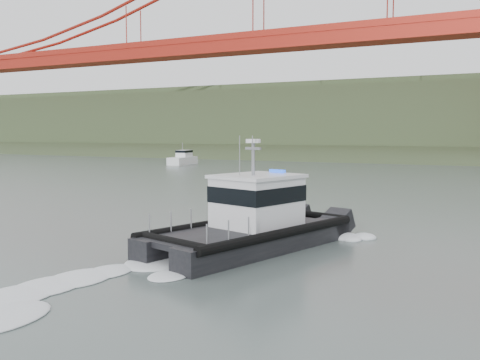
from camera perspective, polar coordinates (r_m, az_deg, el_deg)
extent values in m
plane|color=#46534E|center=(25.63, -7.96, -6.75)|extent=(400.00, 400.00, 0.00)
cube|color=#3A4F2D|center=(113.61, 19.56, 2.12)|extent=(500.00, 44.72, 16.25)
cube|color=#3A4F2D|center=(141.31, 21.09, 5.02)|extent=(500.00, 70.00, 18.00)
cube|color=#3A4F2D|center=(166.30, 22.02, 6.67)|extent=(500.00, 60.00, 16.00)
cube|color=maroon|center=(98.10, 18.64, 14.63)|extent=(260.00, 6.00, 2.20)
cube|color=black|center=(25.13, -1.11, -6.00)|extent=(4.14, 10.47, 1.15)
cube|color=black|center=(23.44, 3.46, -6.82)|extent=(4.14, 10.47, 1.15)
cube|color=black|center=(23.83, 0.32, -5.48)|extent=(6.23, 9.81, 0.24)
cube|color=silver|center=(24.35, 1.85, -2.36)|extent=(3.73, 4.12, 2.20)
cube|color=black|center=(24.30, 1.86, -1.43)|extent=(3.80, 4.19, 0.72)
cube|color=silver|center=(24.22, 1.86, 0.41)|extent=(3.96, 4.35, 0.15)
cylinder|color=gray|center=(23.96, 1.41, 2.24)|extent=(0.15, 0.15, 1.73)
cylinder|color=white|center=(23.93, 1.42, 4.19)|extent=(0.67, 0.67, 0.17)
cube|color=white|center=(89.07, -6.14, 2.02)|extent=(2.89, 6.98, 1.36)
cube|color=white|center=(89.51, -5.98, 2.76)|extent=(2.06, 2.88, 1.36)
cube|color=black|center=(89.50, -5.98, 3.05)|extent=(2.12, 2.94, 0.40)
cylinder|color=gray|center=(88.97, -6.16, 3.55)|extent=(0.09, 0.09, 1.36)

